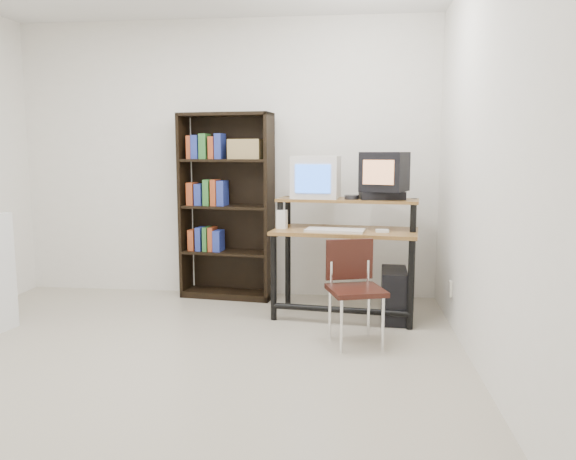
# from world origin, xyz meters

# --- Properties ---
(floor) EXTENTS (4.00, 4.00, 0.01)m
(floor) POSITION_xyz_m (0.00, 0.00, -0.01)
(floor) COLOR #C0B59F
(floor) RESTS_ON ground
(back_wall) EXTENTS (4.00, 0.01, 2.60)m
(back_wall) POSITION_xyz_m (0.00, 2.00, 1.30)
(back_wall) COLOR white
(back_wall) RESTS_ON floor
(right_wall) EXTENTS (0.01, 4.00, 2.60)m
(right_wall) POSITION_xyz_m (2.00, 0.00, 1.30)
(right_wall) COLOR white
(right_wall) RESTS_ON floor
(computer_desk) EXTENTS (1.24, 0.73, 0.98)m
(computer_desk) POSITION_xyz_m (1.15, 1.35, 0.69)
(computer_desk) COLOR brown
(computer_desk) RESTS_ON floor
(crt_monitor) EXTENTS (0.42, 0.43, 0.37)m
(crt_monitor) POSITION_xyz_m (0.90, 1.51, 1.15)
(crt_monitor) COLOR silver
(crt_monitor) RESTS_ON computer_desk
(vcr) EXTENTS (0.38, 0.29, 0.08)m
(vcr) POSITION_xyz_m (1.45, 1.43, 1.01)
(vcr) COLOR black
(vcr) RESTS_ON computer_desk
(crt_tv) EXTENTS (0.44, 0.43, 0.32)m
(crt_tv) POSITION_xyz_m (1.47, 1.42, 1.21)
(crt_tv) COLOR black
(crt_tv) RESTS_ON vcr
(cd_spindle) EXTENTS (0.12, 0.12, 0.05)m
(cd_spindle) POSITION_xyz_m (1.20, 1.38, 0.99)
(cd_spindle) COLOR #26262B
(cd_spindle) RESTS_ON computer_desk
(keyboard) EXTENTS (0.49, 0.27, 0.03)m
(keyboard) POSITION_xyz_m (1.07, 1.20, 0.74)
(keyboard) COLOR silver
(keyboard) RESTS_ON computer_desk
(mousepad) EXTENTS (0.22, 0.18, 0.01)m
(mousepad) POSITION_xyz_m (1.43, 1.19, 0.72)
(mousepad) COLOR black
(mousepad) RESTS_ON computer_desk
(mouse) EXTENTS (0.11, 0.07, 0.03)m
(mouse) POSITION_xyz_m (1.45, 1.20, 0.74)
(mouse) COLOR white
(mouse) RESTS_ON mousepad
(desk_speaker) EXTENTS (0.09, 0.09, 0.17)m
(desk_speaker) POSITION_xyz_m (0.62, 1.34, 0.80)
(desk_speaker) COLOR silver
(desk_speaker) RESTS_ON computer_desk
(pc_tower) EXTENTS (0.22, 0.46, 0.42)m
(pc_tower) POSITION_xyz_m (1.56, 1.26, 0.21)
(pc_tower) COLOR black
(pc_tower) RESTS_ON floor
(school_chair) EXTENTS (0.46, 0.46, 0.74)m
(school_chair) POSITION_xyz_m (1.22, 0.68, 0.45)
(school_chair) COLOR black
(school_chair) RESTS_ON floor
(bookshelf) EXTENTS (0.89, 0.39, 1.73)m
(bookshelf) POSITION_xyz_m (0.04, 1.86, 0.89)
(bookshelf) COLOR black
(bookshelf) RESTS_ON floor
(wall_outlet) EXTENTS (0.02, 0.08, 0.12)m
(wall_outlet) POSITION_xyz_m (1.99, 1.15, 0.30)
(wall_outlet) COLOR beige
(wall_outlet) RESTS_ON right_wall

